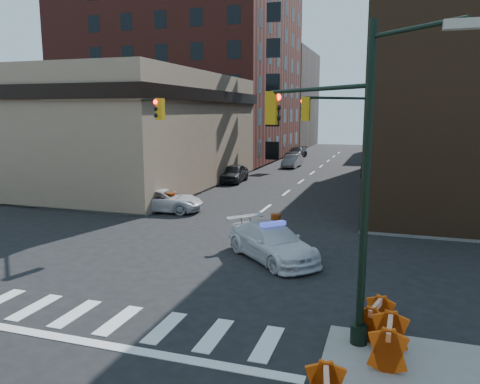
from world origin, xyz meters
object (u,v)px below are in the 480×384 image
Objects in this scene: parked_car_wfar at (292,161)px; barrel_bank at (170,201)px; police_car at (272,242)px; pickup at (164,200)px; barricade_nw_a at (152,198)px; pedestrian_b at (79,194)px; parked_car_wnear at (234,173)px; barrel_road at (276,223)px; parked_car_enear at (370,169)px; barricade_se_a at (376,319)px; pedestrian_a at (158,188)px.

barrel_bank is (-2.63, -24.37, -0.15)m from parked_car_wfar.
parked_car_wfar is (-5.74, 31.91, -0.03)m from police_car.
barricade_nw_a is at bearing 56.10° from pickup.
pedestrian_b reaches higher than parked_car_wfar.
parked_car_wfar is 24.51m from barrel_bank.
police_car is 15.30m from pedestrian_b.
parked_car_wnear reaches higher than barrel_road.
pickup reaches higher than barrel_road.
parked_car_enear reaches higher than barrel_bank.
barrel_road is at bearing 41.01° from barricade_se_a.
barricade_se_a is at bearing -39.75° from barricade_nw_a.
police_car is at bearing -34.05° from barricade_nw_a.
parked_car_wfar is 27.05m from pedestrian_b.
parked_car_enear reaches higher than barrel_road.
parked_car_wnear is at bearing 115.99° from barrel_road.
pedestrian_a is 1.65× the size of barrel_bank.
barricade_se_a is (12.92, -13.02, -0.07)m from pickup.
parked_car_wnear is 28.59m from barricade_se_a.
police_car is 12.46m from barricade_nw_a.
pedestrian_b is 21.94m from barricade_se_a.
pedestrian_a is 2.32m from barrel_bank.
police_car reaches higher than barricade_se_a.
pickup is 8.13m from barrel_road.
parked_car_wfar is 23.22m from pedestrian_a.
barrel_road is (13.09, -1.70, -0.48)m from pedestrian_b.
pedestrian_a reaches higher than parked_car_wfar.
pedestrian_b is at bearing 110.17° from police_car.
pedestrian_b is 1.17× the size of barricade_nw_a.
barrel_road is (-0.93, 4.46, -0.27)m from police_car.
barricade_nw_a is at bearing -99.51° from parked_car_wnear.
pedestrian_a reaches higher than pickup.
parked_car_wnear reaches higher than barrel_bank.
pedestrian_b is at bearing 93.80° from pickup.
parked_car_enear is 21.82m from pedestrian_a.
barricade_nw_a is (-1.41, 0.19, 0.11)m from barrel_bank.
barrel_bank is 0.90× the size of barricade_se_a.
parked_car_wfar is (2.87, 24.79, 0.02)m from pickup.
barrel_road is 0.84× the size of barrel_bank.
barricade_nw_a is at bearing 25.25° from pedestrian_b.
barricade_nw_a is (-1.17, 0.61, -0.02)m from pickup.
parked_car_wnear reaches higher than police_car.
pedestrian_a reaches higher than parked_car_wnear.
barrel_road is 0.67× the size of barricade_nw_a.
pedestrian_b is (-14.01, 6.15, 0.21)m from police_car.
parked_car_enear is 3.89× the size of barrel_bank.
barrel_bank is 18.48m from barricade_se_a.
police_car is 3.19× the size of pedestrian_b.
barrel_bank is (-11.00, -19.32, -0.15)m from parked_car_enear.
pedestrian_b reaches higher than barrel_road.
pedestrian_a is 10.23m from barrel_road.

